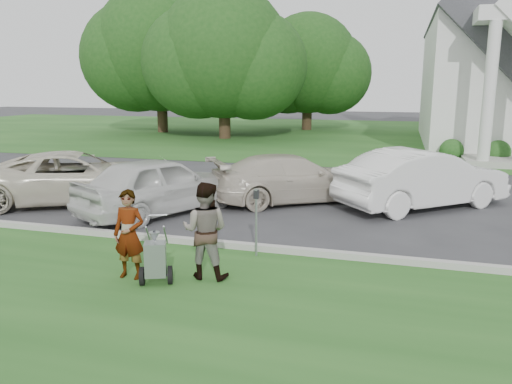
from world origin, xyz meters
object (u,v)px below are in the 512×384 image
at_px(person_right, 205,231).
at_px(car_d, 422,179).
at_px(tree_left, 224,59).
at_px(parking_meter_near, 256,214).
at_px(striping_cart, 156,260).
at_px(car_c, 292,178).
at_px(car_b, 159,185).
at_px(car_a, 76,177).
at_px(tree_back, 308,68).
at_px(tree_far, 160,54).
at_px(person_left, 129,235).

height_order(person_right, car_d, person_right).
relative_size(tree_left, parking_meter_near, 7.53).
bearing_deg(striping_cart, parking_meter_near, 33.08).
bearing_deg(car_c, striping_cart, 137.05).
relative_size(car_b, car_d, 0.91).
bearing_deg(car_a, person_right, -155.13).
relative_size(car_a, car_d, 1.08).
bearing_deg(person_right, car_b, -57.67).
distance_m(tree_back, car_b, 27.40).
relative_size(person_right, car_b, 0.38).
bearing_deg(car_b, tree_left, -48.77).
bearing_deg(car_c, tree_back, -25.97).
bearing_deg(parking_meter_near, striping_cart, -124.09).
xyz_separation_m(person_right, car_a, (-5.96, 4.54, -0.12)).
bearing_deg(striping_cart, tree_left, 84.07).
xyz_separation_m(tree_far, car_a, (7.96, -21.59, -4.93)).
bearing_deg(car_a, car_d, -105.39).
distance_m(person_left, car_a, 6.79).
distance_m(tree_far, car_d, 26.82).
xyz_separation_m(tree_far, striping_cart, (13.19, -26.67, -5.25)).
xyz_separation_m(person_left, car_d, (5.23, 7.12, 0.03)).
height_order(tree_left, car_d, tree_left).
height_order(striping_cart, person_right, person_right).
distance_m(car_a, car_c, 6.43).
bearing_deg(person_left, tree_far, 113.83).
distance_m(person_left, parking_meter_near, 2.56).
bearing_deg(car_a, parking_meter_near, -143.82).
bearing_deg(striping_cart, car_c, 59.63).
relative_size(tree_back, person_left, 5.93).
bearing_deg(parking_meter_near, person_right, -112.33).
xyz_separation_m(car_a, car_d, (9.89, 2.18, 0.08)).
distance_m(tree_back, striping_cart, 32.12).
distance_m(striping_cart, car_a, 7.30).
xyz_separation_m(striping_cart, car_c, (0.92, 6.96, 0.27)).
bearing_deg(tree_far, car_b, -63.62).
bearing_deg(car_a, car_c, -100.79).
height_order(tree_back, car_a, tree_back).
height_order(tree_back, car_d, tree_back).
height_order(tree_far, tree_back, tree_far).
distance_m(person_right, car_d, 7.78).
xyz_separation_m(tree_left, striping_cart, (7.19, -23.67, -4.66)).
xyz_separation_m(tree_far, person_right, (13.92, -26.13, -4.81)).
bearing_deg(car_d, striping_cart, 106.60).
bearing_deg(tree_back, parking_meter_near, -81.45).
bearing_deg(car_a, person_left, -164.50).
xyz_separation_m(striping_cart, person_left, (-0.57, 0.14, 0.36)).
xyz_separation_m(striping_cart, car_d, (4.66, 7.25, 0.39)).
bearing_deg(tree_left, parking_meter_near, -68.73).
height_order(tree_far, car_d, tree_far).
relative_size(tree_far, car_c, 2.37).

